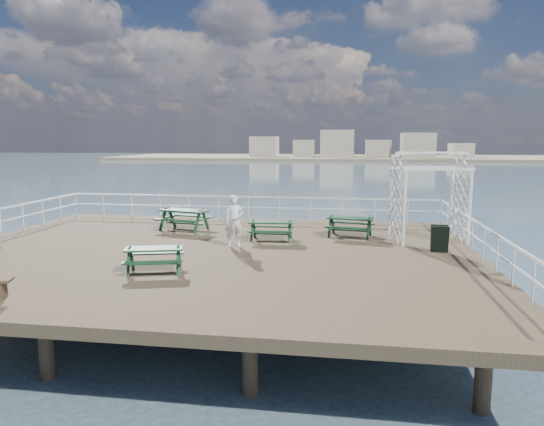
{
  "coord_description": "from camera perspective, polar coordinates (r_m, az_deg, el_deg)",
  "views": [
    {
      "loc": [
        4.52,
        -15.61,
        3.73
      ],
      "look_at": [
        1.93,
        1.62,
        1.1
      ],
      "focal_mm": 32.0,
      "sensor_mm": 36.0,
      "label": 1
    }
  ],
  "objects": [
    {
      "name": "person",
      "position": [
        17.09,
        -4.48,
        -0.93
      ],
      "size": [
        0.75,
        0.59,
        1.82
      ],
      "primitive_type": "imported",
      "rotation": [
        0.0,
        0.0,
        0.26
      ],
      "color": "white",
      "rests_on": "ground"
    },
    {
      "name": "picnic_table_d",
      "position": [
        14.25,
        -13.68,
        -4.74
      ],
      "size": [
        1.91,
        1.69,
        0.79
      ],
      "rotation": [
        0.0,
        0.0,
        0.26
      ],
      "color": "#163E23",
      "rests_on": "ground"
    },
    {
      "name": "railing",
      "position": [
        18.96,
        -5.56,
        -0.12
      ],
      "size": [
        17.77,
        13.76,
        1.1
      ],
      "color": "white",
      "rests_on": "ground"
    },
    {
      "name": "trellis_arbor",
      "position": [
        18.69,
        17.98,
        1.22
      ],
      "size": [
        2.95,
        2.1,
        3.31
      ],
      "rotation": [
        0.0,
        0.0,
        0.28
      ],
      "color": "white",
      "rests_on": "ground"
    },
    {
      "name": "picnic_table_c",
      "position": [
        19.07,
        9.17,
        -1.13
      ],
      "size": [
        1.98,
        1.7,
        0.86
      ],
      "rotation": [
        0.0,
        0.0,
        -0.17
      ],
      "color": "#163E23",
      "rests_on": "ground"
    },
    {
      "name": "sandwich_board",
      "position": [
        17.11,
        19.11,
        -2.93
      ],
      "size": [
        0.6,
        0.46,
        0.93
      ],
      "rotation": [
        0.0,
        0.0,
        -0.07
      ],
      "color": "black",
      "rests_on": "ground"
    },
    {
      "name": "picnic_table_b",
      "position": [
        18.17,
        -0.08,
        -1.59
      ],
      "size": [
        1.71,
        1.4,
        0.81
      ],
      "rotation": [
        0.0,
        0.0,
        0.03
      ],
      "color": "#163E23",
      "rests_on": "ground"
    },
    {
      "name": "picnic_table_a",
      "position": [
        20.56,
        -10.31,
        -0.26
      ],
      "size": [
        2.32,
        2.04,
        0.97
      ],
      "rotation": [
        0.0,
        0.0,
        -0.24
      ],
      "color": "#163E23",
      "rests_on": "ground"
    },
    {
      "name": "sea_backdrop",
      "position": [
        149.95,
        11.71,
        6.78
      ],
      "size": [
        300.0,
        300.0,
        9.2
      ],
      "color": "#3B4F64",
      "rests_on": "ground"
    },
    {
      "name": "ground",
      "position": [
        16.7,
        -7.42,
        -4.92
      ],
      "size": [
        18.0,
        14.0,
        0.3
      ],
      "primitive_type": "cube",
      "color": "brown",
      "rests_on": "ground"
    }
  ]
}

